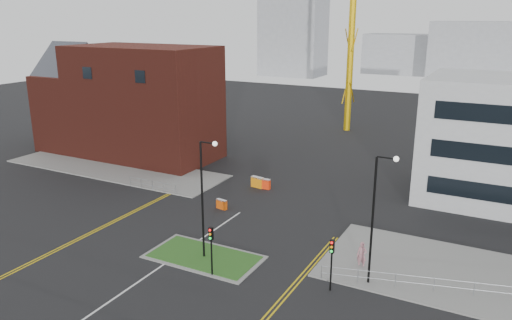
% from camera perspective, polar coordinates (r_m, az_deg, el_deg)
% --- Properties ---
extents(ground, '(200.00, 200.00, 0.00)m').
position_cam_1_polar(ground, '(34.28, -16.55, -15.35)').
color(ground, black).
rests_on(ground, ground).
extents(pavement_left, '(28.00, 8.00, 0.12)m').
position_cam_1_polar(pavement_left, '(61.66, -15.88, -0.90)').
color(pavement_left, slate).
rests_on(pavement_left, ground).
extents(pavement_right, '(24.00, 10.00, 0.12)m').
position_cam_1_polar(pavement_right, '(38.51, 26.17, -12.62)').
color(pavement_right, slate).
rests_on(pavement_right, ground).
extents(island_kerb, '(8.60, 4.60, 0.08)m').
position_cam_1_polar(island_kerb, '(38.48, -5.95, -10.96)').
color(island_kerb, slate).
rests_on(island_kerb, ground).
extents(grass_island, '(8.00, 4.00, 0.12)m').
position_cam_1_polar(grass_island, '(38.47, -5.95, -10.93)').
color(grass_island, '#27521B').
rests_on(grass_island, ground).
extents(brick_building, '(24.20, 10.07, 14.24)m').
position_cam_1_polar(brick_building, '(66.40, -14.67, 6.41)').
color(brick_building, '#4E1B13').
rests_on(brick_building, ground).
extents(streetlamp_island, '(1.46, 0.36, 9.18)m').
position_cam_1_polar(streetlamp_island, '(36.24, -5.91, -3.46)').
color(streetlamp_island, black).
rests_on(streetlamp_island, ground).
extents(streetlamp_right_near, '(1.46, 0.36, 9.18)m').
position_cam_1_polar(streetlamp_right_near, '(33.41, 13.61, -5.59)').
color(streetlamp_right_near, black).
rests_on(streetlamp_right_near, ground).
extents(traffic_light_island, '(0.28, 0.33, 3.65)m').
position_cam_1_polar(traffic_light_island, '(34.86, -5.15, -9.33)').
color(traffic_light_island, black).
rests_on(traffic_light_island, ground).
extents(traffic_light_right, '(0.28, 0.33, 3.65)m').
position_cam_1_polar(traffic_light_right, '(33.34, 8.64, -10.71)').
color(traffic_light_right, black).
rests_on(traffic_light_right, ground).
extents(railing_left, '(6.05, 0.05, 1.10)m').
position_cam_1_polar(railing_left, '(52.86, -11.77, -2.69)').
color(railing_left, gray).
rests_on(railing_left, ground).
extents(railing_right, '(19.05, 5.05, 1.10)m').
position_cam_1_polar(railing_right, '(35.96, 23.71, -13.09)').
color(railing_right, gray).
rests_on(railing_right, ground).
extents(centre_line, '(0.15, 30.00, 0.01)m').
position_cam_1_polar(centre_line, '(35.49, -14.26, -13.98)').
color(centre_line, silver).
rests_on(centre_line, ground).
extents(yellow_left_a, '(0.12, 24.00, 0.01)m').
position_cam_1_polar(yellow_left_a, '(46.32, -16.06, -6.73)').
color(yellow_left_a, gold).
rests_on(yellow_left_a, ground).
extents(yellow_left_b, '(0.12, 24.00, 0.01)m').
position_cam_1_polar(yellow_left_b, '(46.12, -15.78, -6.80)').
color(yellow_left_b, gold).
rests_on(yellow_left_b, ground).
extents(yellow_right_a, '(0.12, 20.00, 0.01)m').
position_cam_1_polar(yellow_right_a, '(33.76, 3.14, -15.15)').
color(yellow_right_a, gold).
rests_on(yellow_right_a, ground).
extents(yellow_right_b, '(0.12, 20.00, 0.01)m').
position_cam_1_polar(yellow_right_b, '(33.65, 3.63, -15.26)').
color(yellow_right_b, gold).
rests_on(yellow_right_b, ground).
extents(skyline_a, '(18.00, 12.00, 22.00)m').
position_cam_1_polar(skyline_a, '(153.25, 4.26, 13.73)').
color(skyline_a, gray).
rests_on(skyline_a, ground).
extents(skyline_b, '(24.00, 12.00, 16.00)m').
position_cam_1_polar(skyline_b, '(151.03, 23.88, 11.24)').
color(skyline_b, gray).
rests_on(skyline_b, ground).
extents(skyline_d, '(30.00, 12.00, 12.00)m').
position_cam_1_polar(skyline_d, '(163.37, 17.71, 11.42)').
color(skyline_d, gray).
rests_on(skyline_d, ground).
extents(pedestrian, '(0.72, 0.48, 1.97)m').
position_cam_1_polar(pedestrian, '(37.25, 12.00, -10.59)').
color(pedestrian, '#BD7A84').
rests_on(pedestrian, ground).
extents(barrier_left, '(1.43, 0.67, 1.16)m').
position_cam_1_polar(barrier_left, '(52.77, 0.16, -2.49)').
color(barrier_left, orange).
rests_on(barrier_left, ground).
extents(barrier_mid, '(1.14, 0.55, 0.92)m').
position_cam_1_polar(barrier_mid, '(47.18, -3.95, -5.02)').
color(barrier_mid, '#D04A0B').
rests_on(barrier_mid, ground).
extents(barrier_right, '(1.29, 0.45, 1.08)m').
position_cam_1_polar(barrier_right, '(52.43, 0.96, -2.68)').
color(barrier_right, '#FF350E').
rests_on(barrier_right, ground).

